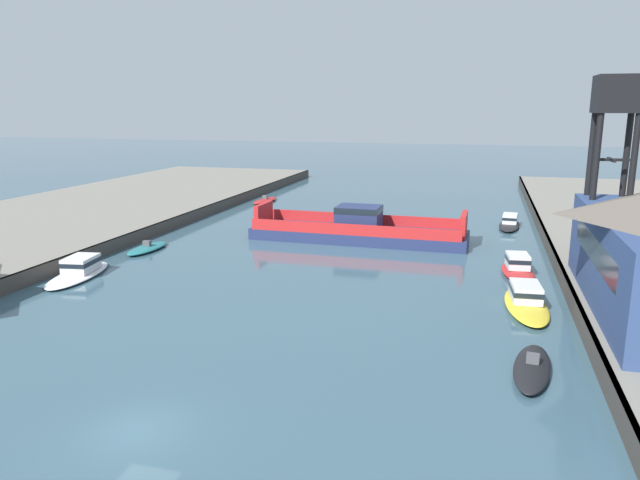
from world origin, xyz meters
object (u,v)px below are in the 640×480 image
at_px(moored_boat_near_left, 518,267).
at_px(moored_boat_upstream_a, 265,200).
at_px(moored_boat_mid_left, 510,222).
at_px(moored_boat_far_left, 147,248).
at_px(crane_tower, 615,123).
at_px(moored_boat_far_right, 79,269).
at_px(chain_ferry, 359,230).
at_px(moored_boat_near_right, 532,368).
at_px(moored_boat_mid_right, 526,299).

relative_size(moored_boat_near_left, moored_boat_upstream_a, 1.03).
height_order(moored_boat_mid_left, moored_boat_upstream_a, moored_boat_mid_left).
relative_size(moored_boat_far_left, crane_tower, 0.41).
distance_m(moored_boat_near_left, moored_boat_far_right, 35.16).
xyz_separation_m(chain_ferry, moored_boat_near_right, (14.82, -27.71, -0.79)).
relative_size(chain_ferry, moored_boat_far_left, 3.74).
xyz_separation_m(chain_ferry, moored_boat_far_left, (-18.24, -9.71, -0.83)).
distance_m(moored_boat_near_right, moored_boat_mid_left, 39.01).
xyz_separation_m(moored_boat_near_right, moored_boat_mid_right, (0.29, 10.50, 0.30)).
distance_m(moored_boat_mid_left, moored_boat_far_left, 39.33).
height_order(moored_boat_mid_left, moored_boat_far_left, moored_boat_mid_left).
height_order(chain_ferry, moored_boat_near_left, chain_ferry).
height_order(moored_boat_far_right, crane_tower, crane_tower).
xyz_separation_m(moored_boat_mid_left, moored_boat_far_right, (-33.81, -30.06, 0.07)).
bearing_deg(moored_boat_upstream_a, moored_boat_near_right, -55.87).
height_order(chain_ferry, moored_boat_far_left, chain_ferry).
bearing_deg(chain_ferry, moored_boat_near_right, -61.87).
bearing_deg(moored_boat_far_right, moored_boat_near_left, 16.29).
xyz_separation_m(chain_ferry, moored_boat_mid_right, (15.11, -17.21, -0.49)).
bearing_deg(moored_boat_far_right, moored_boat_far_left, 86.52).
height_order(moored_boat_near_right, moored_boat_upstream_a, moored_boat_near_right).
distance_m(moored_boat_near_left, crane_tower, 13.05).
bearing_deg(chain_ferry, moored_boat_upstream_a, 131.10).
bearing_deg(moored_boat_far_right, moored_boat_mid_right, 2.62).
bearing_deg(chain_ferry, moored_boat_far_right, -135.04).
bearing_deg(moored_boat_mid_left, moored_boat_near_left, -90.15).
xyz_separation_m(moored_boat_near_right, moored_boat_far_left, (-33.06, 18.01, -0.04)).
bearing_deg(moored_boat_near_right, moored_boat_near_left, 89.55).
height_order(chain_ferry, moored_boat_mid_right, chain_ferry).
bearing_deg(moored_boat_mid_right, moored_boat_mid_left, 90.19).
bearing_deg(chain_ferry, moored_boat_mid_left, 36.96).
xyz_separation_m(chain_ferry, moored_boat_upstream_a, (-17.78, 20.39, -0.82)).
bearing_deg(moored_boat_mid_right, moored_boat_near_right, -91.60).
xyz_separation_m(moored_boat_near_left, moored_boat_upstream_a, (-32.74, 29.29, -0.36)).
bearing_deg(moored_boat_upstream_a, crane_tower, -39.79).
distance_m(moored_boat_far_right, crane_tower, 41.60).
relative_size(chain_ferry, moored_boat_far_right, 2.56).
bearing_deg(moored_boat_upstream_a, chain_ferry, -48.90).
xyz_separation_m(moored_boat_near_right, crane_tower, (5.70, 16.20, 11.85)).
distance_m(moored_boat_mid_left, moored_boat_mid_right, 28.51).
relative_size(chain_ferry, moored_boat_near_right, 3.38).
relative_size(moored_boat_far_left, moored_boat_upstream_a, 0.88).
bearing_deg(moored_boat_far_right, moored_boat_mid_left, 41.65).
relative_size(moored_boat_mid_left, moored_boat_upstream_a, 1.18).
xyz_separation_m(moored_boat_near_right, moored_boat_mid_left, (0.20, 39.01, 0.23)).
bearing_deg(moored_boat_mid_left, moored_boat_far_left, -147.73).
height_order(moored_boat_upstream_a, crane_tower, crane_tower).
xyz_separation_m(moored_boat_near_left, moored_boat_far_right, (-33.75, -9.86, -0.02)).
relative_size(moored_boat_near_right, crane_tower, 0.46).
xyz_separation_m(moored_boat_near_left, moored_boat_near_right, (-0.15, -18.81, -0.33)).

